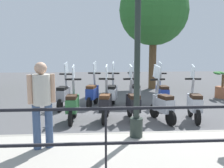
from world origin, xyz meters
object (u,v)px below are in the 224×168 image
Objects in this scene: pedestrian_distant at (42,99)px; scooter_near_0 at (194,103)px; scooter_far_3 at (92,93)px; potted_palm at (222,87)px; scooter_far_0 at (162,93)px; scooter_far_2 at (112,93)px; scooter_near_4 at (73,104)px; tree_distant at (154,11)px; scooter_far_1 at (135,92)px; lamp_post_near at (137,45)px; scooter_near_2 at (133,104)px; scooter_near_1 at (163,104)px; scooter_near_3 at (106,103)px; scooter_far_4 at (64,94)px.

pedestrian_distant is 4.25m from scooter_near_0.
scooter_far_3 is at bearing 64.79° from scooter_near_0.
potted_palm is at bearing -61.41° from scooter_far_3.
scooter_far_0 and scooter_far_2 have the same top height.
scooter_far_2 is 0.67m from scooter_far_3.
scooter_near_4 is 1.82m from scooter_far_3.
tree_distant is 3.55× the size of scooter_far_1.
scooter_near_0 is 1.68m from scooter_far_0.
lamp_post_near is at bearing -149.21° from scooter_far_3.
scooter_near_2 is 2.10m from scooter_far_3.
scooter_far_0 is (3.18, -1.41, -1.57)m from lamp_post_near.
lamp_post_near reaches higher than scooter_near_0.
scooter_far_3 is at bearing 148.16° from pedestrian_distant.
scooter_near_1 is at bearing 101.40° from scooter_near_0.
potted_palm is 0.69× the size of scooter_near_1.
pedestrian_distant is 1.03× the size of scooter_near_3.
scooter_near_0 is 1.00× the size of scooter_far_1.
scooter_near_0 is at bearing -165.46° from scooter_far_0.
tree_distant is (7.24, -2.01, 1.72)m from lamp_post_near.
scooter_far_0 is at bearing 24.54° from scooter_near_0.
scooter_far_2 is at bearing 17.19° from scooter_near_1.
tree_distant is at bearing -22.19° from scooter_near_2.
scooter_far_4 is (-0.15, 1.61, 0.00)m from scooter_far_2.
scooter_near_4 is at bearing -152.69° from scooter_far_4.
scooter_far_2 is (1.66, 0.46, 0.00)m from scooter_near_2.
lamp_post_near reaches higher than scooter_near_3.
lamp_post_near is at bearing 85.31° from pedestrian_distant.
scooter_far_1 is at bearing -69.34° from scooter_far_2.
scooter_far_0 is at bearing -23.93° from lamp_post_near.
scooter_near_0 and scooter_far_4 have the same top height.
pedestrian_distant is 9.02m from tree_distant.
scooter_far_3 is (1.71, 0.37, 0.00)m from scooter_near_3.
tree_distant is 6.56m from scooter_near_0.
scooter_near_2 and scooter_far_0 have the same top height.
scooter_near_2 is at bearing -87.94° from scooter_near_4.
tree_distant reaches higher than potted_palm.
tree_distant is 5.16× the size of potted_palm.
scooter_near_3 is 2.05m from scooter_far_1.
scooter_far_2 is (0.16, 1.68, 0.00)m from scooter_far_0.
pedestrian_distant is at bearing 108.53° from scooter_near_1.
scooter_near_2 is 1.00× the size of scooter_far_0.
pedestrian_distant is at bearing 133.10° from scooter_near_2.
lamp_post_near reaches higher than scooter_far_0.
potted_palm is 3.95m from scooter_far_1.
lamp_post_near is 2.31m from scooter_near_2.
tree_distant reaches higher than scooter_near_2.
potted_palm is 0.69× the size of scooter_near_0.
lamp_post_near is 3.85m from scooter_far_1.
lamp_post_near is 2.79× the size of scooter_near_2.
scooter_far_4 is (1.67, 2.85, 0.00)m from scooter_near_1.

